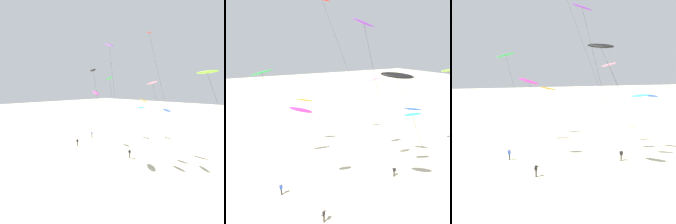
{
  "view_description": "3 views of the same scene",
  "coord_description": "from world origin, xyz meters",
  "views": [
    {
      "loc": [
        26.46,
        -20.78,
        12.82
      ],
      "look_at": [
        -2.13,
        8.57,
        7.38
      ],
      "focal_mm": 30.45,
      "sensor_mm": 36.0,
      "label": 1
    },
    {
      "loc": [
        -13.86,
        -13.34,
        18.2
      ],
      "look_at": [
        0.09,
        12.16,
        8.97
      ],
      "focal_mm": 32.29,
      "sensor_mm": 36.0,
      "label": 2
    },
    {
      "loc": [
        -10.48,
        -27.02,
        13.61
      ],
      "look_at": [
        -1.89,
        8.67,
        6.85
      ],
      "focal_mm": 41.29,
      "sensor_mm": 36.0,
      "label": 3
    }
  ],
  "objects": [
    {
      "name": "kite_cyan",
      "position": [
        8.09,
        5.05,
        9.31
      ],
      "size": [
        5.05,
        2.2,
        9.73
      ],
      "color": "#33BFE0",
      "rests_on": "ground"
    },
    {
      "name": "kite_pink",
      "position": [
        6.1,
        11.4,
        13.48
      ],
      "size": [
        6.94,
        2.6,
        14.13
      ],
      "color": "pink",
      "rests_on": "ground"
    },
    {
      "name": "kite_lime",
      "position": [
        17.51,
        6.86,
        14.73
      ],
      "size": [
        7.97,
        2.97,
        15.12
      ],
      "color": "#8CD833",
      "rests_on": "ground"
    },
    {
      "name": "kite_magenta",
      "position": [
        -6.94,
        8.13,
        11.35
      ],
      "size": [
        4.04,
        1.53,
        12.06
      ],
      "color": "#D8339E",
      "rests_on": "ground"
    },
    {
      "name": "ground_plane",
      "position": [
        0.0,
        0.0,
        0.0
      ],
      "size": [
        260.0,
        260.0,
        0.0
      ],
      "primitive_type": "plane",
      "color": "beige"
    },
    {
      "name": "kite_orange",
      "position": [
        -2.15,
        20.54,
        9.21
      ],
      "size": [
        5.68,
        2.32,
        9.76
      ],
      "color": "orange",
      "rests_on": "ground"
    },
    {
      "name": "kite_black",
      "position": [
        0.56,
        1.06,
        15.64
      ],
      "size": [
        8.68,
        4.0,
        16.19
      ],
      "color": "black",
      "rests_on": "ground"
    },
    {
      "name": "kite_purple",
      "position": [
        -0.17,
        5.76,
        20.49
      ],
      "size": [
        6.7,
        2.39,
        21.37
      ],
      "color": "purple",
      "rests_on": "ground"
    },
    {
      "name": "kite_flyer_middle",
      "position": [
        -6.87,
        2.65,
        0.89
      ],
      "size": [
        0.72,
        0.73,
        1.67
      ],
      "color": "#4C4738",
      "rests_on": "ground"
    },
    {
      "name": "kite_flyer_nearest",
      "position": [
        5.68,
        5.12,
        0.89
      ],
      "size": [
        0.63,
        0.61,
        1.67
      ],
      "color": "#4C4738",
      "rests_on": "ground"
    },
    {
      "name": "kite_green",
      "position": [
        -9.7,
        15.46,
        14.98
      ],
      "size": [
        5.02,
        2.06,
        15.66
      ],
      "color": "green",
      "rests_on": "ground"
    },
    {
      "name": "kite_red",
      "position": [
        0.78,
        18.02,
        24.75
      ],
      "size": [
        10.54,
        4.31,
        25.75
      ],
      "color": "red",
      "rests_on": "ground"
    },
    {
      "name": "kite_blue",
      "position": [
        11.21,
        7.79,
        8.96
      ],
      "size": [
        3.56,
        2.27,
        9.28
      ],
      "color": "blue",
      "rests_on": "ground"
    },
    {
      "name": "kite_flyer_furthest",
      "position": [
        -9.88,
        9.22,
        0.89
      ],
      "size": [
        0.67,
        0.65,
        1.67
      ],
      "color": "#33333D",
      "rests_on": "ground"
    }
  ]
}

